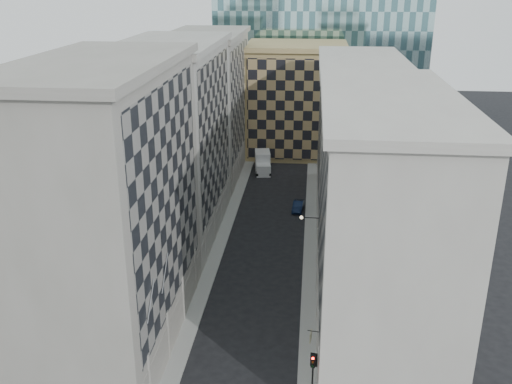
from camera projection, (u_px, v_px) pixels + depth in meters
The scene contains 14 objects.
sidewalk_west at pixel (221, 242), 66.89m from camera, with size 1.50×100.00×0.15m, color #999994.
sidewalk_east at pixel (310, 246), 65.91m from camera, with size 1.50×100.00×0.15m, color #999994.
bldg_left_a at pixel (111, 210), 45.56m from camera, with size 10.80×22.80×23.70m.
bldg_left_b at pixel (175, 141), 66.20m from camera, with size 10.80×22.80×22.70m.
bldg_left_c at pixel (208, 105), 86.84m from camera, with size 10.80×22.80×21.70m.
bldg_right_a at pixel (380, 218), 47.80m from camera, with size 10.80×26.80×20.70m.
bldg_right_b at pixel (358, 138), 73.08m from camera, with size 10.80×28.80×19.70m.
tan_block at pixel (295, 99), 98.14m from camera, with size 16.80×14.80×18.80m.
flagpoles_left at pixel (158, 286), 41.81m from camera, with size 0.10×6.33×2.33m.
bracket_lamp at pixel (303, 217), 58.24m from camera, with size 1.98×0.36×0.36m.
traffic_light at pixel (313, 368), 40.86m from camera, with size 0.50×0.47×4.01m.
box_truck at pixel (263, 163), 90.79m from camera, with size 3.08×5.95×3.12m.
dark_car at pixel (298, 206), 75.84m from camera, with size 1.33×3.80×1.25m, color #0E1A35.
shop_sign at pixel (311, 336), 43.09m from camera, with size 0.92×0.81×0.89m.
Camera 1 is at (4.89, -29.72, 29.34)m, focal length 40.00 mm.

